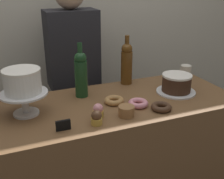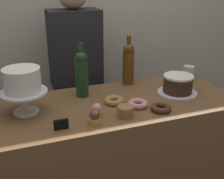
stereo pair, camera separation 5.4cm
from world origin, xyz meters
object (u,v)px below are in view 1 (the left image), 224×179
cupcake_strawberry (98,111)px  donut_chocolate (161,107)px  white_layer_cake (22,81)px  wine_bottle_amber (127,63)px  cupcake_chocolate (97,118)px  donut_pink (138,103)px  cookie_stack (126,111)px  price_sign_chalkboard (63,125)px  coffee_cup_ceramic (186,71)px  chocolate_round_cake (177,83)px  donut_maple (114,100)px  cake_stand_pedestal (25,99)px  barista_figure (74,86)px  wine_bottle_green (81,73)px

cupcake_strawberry → donut_chocolate: size_ratio=0.66×
white_layer_cake → cupcake_strawberry: (0.34, -0.17, -0.15)m
wine_bottle_amber → cupcake_chocolate: 0.60m
wine_bottle_amber → cupcake_strawberry: 0.53m
donut_pink → cookie_stack: size_ratio=1.33×
donut_chocolate → price_sign_chalkboard: price_sign_chalkboard is taller
cupcake_chocolate → coffee_cup_ceramic: coffee_cup_ceramic is taller
chocolate_round_cake → coffee_cup_ceramic: chocolate_round_cake is taller
wine_bottle_amber → donut_pink: 0.38m
cupcake_strawberry → coffee_cup_ceramic: 0.86m
white_layer_cake → donut_maple: white_layer_cake is taller
cupcake_chocolate → donut_chocolate: cupcake_chocolate is taller
cake_stand_pedestal → barista_figure: bearing=53.4°
donut_pink → coffee_cup_ceramic: bearing=29.9°
cake_stand_pedestal → donut_chocolate: bearing=-18.1°
cookie_stack → chocolate_round_cake: bearing=22.2°
wine_bottle_green → barista_figure: (0.06, 0.42, -0.24)m
cupcake_chocolate → price_sign_chalkboard: bearing=178.1°
cupcake_strawberry → barista_figure: 0.72m
cake_stand_pedestal → white_layer_cake: (0.00, -0.00, 0.10)m
chocolate_round_cake → donut_maple: (-0.42, -0.00, -0.05)m
donut_pink → barista_figure: 0.71m
donut_chocolate → cupcake_chocolate: bearing=-177.0°
wine_bottle_green → cookie_stack: wine_bottle_green is taller
chocolate_round_cake → donut_chocolate: chocolate_round_cake is taller
cake_stand_pedestal → cupcake_strawberry: size_ratio=3.27×
cake_stand_pedestal → wine_bottle_amber: wine_bottle_amber is taller
barista_figure → chocolate_round_cake: bearing=-49.4°
chocolate_round_cake → barista_figure: (-0.50, 0.58, -0.16)m
barista_figure → wine_bottle_green: bearing=-98.2°
price_sign_chalkboard → barista_figure: barista_figure is taller
cupcake_chocolate → donut_maple: size_ratio=0.66×
cupcake_strawberry → wine_bottle_green: bearing=90.1°
cake_stand_pedestal → coffee_cup_ceramic: cake_stand_pedestal is taller
cookie_stack → barista_figure: 0.77m
price_sign_chalkboard → donut_chocolate: bearing=1.6°
wine_bottle_green → coffee_cup_ceramic: bearing=4.1°
wine_bottle_amber → barista_figure: barista_figure is taller
barista_figure → white_layer_cake: bearing=-126.6°
cake_stand_pedestal → cupcake_strawberry: bearing=-27.1°
donut_pink → barista_figure: barista_figure is taller
cookie_stack → donut_chocolate: bearing=-1.5°
cake_stand_pedestal → cupcake_chocolate: 0.39m
cupcake_strawberry → barista_figure: size_ratio=0.05×
donut_maple → cupcake_chocolate: bearing=-131.7°
wine_bottle_green → wine_bottle_amber: size_ratio=1.00×
cake_stand_pedestal → cupcake_strawberry: cake_stand_pedestal is taller
white_layer_cake → cookie_stack: bearing=-24.4°
white_layer_cake → donut_pink: size_ratio=1.69×
wine_bottle_green → barista_figure: bearing=81.8°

